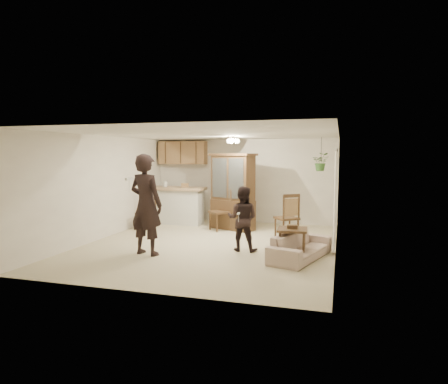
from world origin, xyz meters
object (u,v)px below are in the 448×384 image
(side_table, at_px, (292,243))
(chair_bar, at_px, (146,219))
(child, at_px, (242,219))
(china_hutch, at_px, (233,192))
(chair_hutch_left, at_px, (220,219))
(adult, at_px, (146,211))
(sofa, at_px, (301,240))
(chair_hutch_right, at_px, (287,225))

(side_table, distance_m, chair_bar, 4.68)
(child, height_order, side_table, child)
(china_hutch, xyz_separation_m, side_table, (1.94, -2.73, -0.70))
(china_hutch, relative_size, chair_hutch_left, 1.85)
(child, height_order, chair_hutch_left, child)
(adult, bearing_deg, sofa, -157.43)
(chair_hutch_right, bearing_deg, chair_bar, -37.78)
(child, distance_m, chair_hutch_right, 1.79)
(child, bearing_deg, side_table, 159.58)
(side_table, bearing_deg, adult, -171.31)
(side_table, height_order, chair_hutch_right, chair_hutch_right)
(chair_hutch_left, bearing_deg, adult, -58.11)
(adult, height_order, side_table, adult)
(child, bearing_deg, chair_hutch_right, -113.87)
(china_hutch, height_order, side_table, china_hutch)
(adult, bearing_deg, chair_hutch_right, -123.38)
(chair_hutch_left, bearing_deg, child, -16.31)
(chair_bar, height_order, chair_hutch_right, chair_hutch_right)
(adult, height_order, chair_hutch_right, adult)
(china_hutch, bearing_deg, adult, -83.69)
(sofa, height_order, chair_hutch_right, chair_hutch_right)
(adult, bearing_deg, child, -141.72)
(adult, height_order, child, adult)
(sofa, distance_m, china_hutch, 3.42)
(sofa, height_order, chair_hutch_left, chair_hutch_left)
(chair_bar, bearing_deg, sofa, -22.74)
(child, distance_m, chair_bar, 3.52)
(chair_hutch_left, bearing_deg, side_table, -3.03)
(child, relative_size, china_hutch, 0.65)
(sofa, bearing_deg, chair_hutch_right, 32.86)
(adult, distance_m, side_table, 3.00)
(chair_bar, bearing_deg, chair_hutch_right, 0.92)
(sofa, bearing_deg, side_table, 142.26)
(adult, relative_size, china_hutch, 0.87)
(chair_bar, bearing_deg, china_hutch, 18.08)
(adult, height_order, chair_bar, adult)
(adult, distance_m, chair_hutch_right, 3.59)
(child, relative_size, chair_hutch_left, 1.20)
(sofa, xyz_separation_m, chair_hutch_right, (-0.52, 1.92, -0.06))
(chair_hutch_left, bearing_deg, sofa, 0.06)
(chair_hutch_left, relative_size, chair_hutch_right, 1.02)
(china_hutch, bearing_deg, chair_hutch_right, -1.07)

